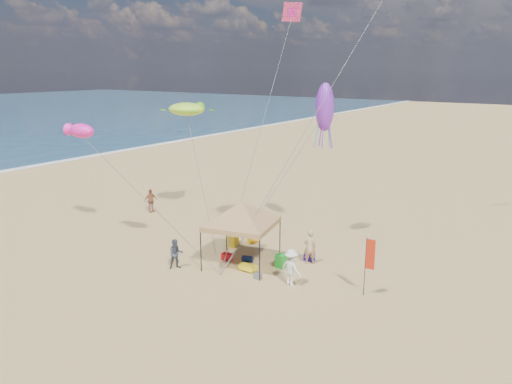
# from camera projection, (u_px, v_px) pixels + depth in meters

# --- Properties ---
(ground) EXTENTS (280.00, 280.00, 0.00)m
(ground) POSITION_uv_depth(u_px,v_px,m) (222.00, 282.00, 24.13)
(ground) COLOR tan
(ground) RESTS_ON ground
(canopy_tent) EXTENTS (6.40, 6.40, 4.07)m
(canopy_tent) POSITION_uv_depth(u_px,v_px,m) (241.00, 204.00, 25.47)
(canopy_tent) COLOR black
(canopy_tent) RESTS_ON ground
(feather_flag) EXTENTS (0.44, 0.07, 2.87)m
(feather_flag) POSITION_uv_depth(u_px,v_px,m) (369.00, 258.00, 22.15)
(feather_flag) COLOR black
(feather_flag) RESTS_ON ground
(cooler_red) EXTENTS (0.54, 0.38, 0.38)m
(cooler_red) POSITION_uv_depth(u_px,v_px,m) (227.00, 257.00, 26.85)
(cooler_red) COLOR red
(cooler_red) RESTS_ON ground
(cooler_blue) EXTENTS (0.54, 0.38, 0.38)m
(cooler_blue) POSITION_uv_depth(u_px,v_px,m) (309.00, 257.00, 26.75)
(cooler_blue) COLOR #211294
(cooler_blue) RESTS_ON ground
(bag_navy) EXTENTS (0.69, 0.54, 0.36)m
(bag_navy) POSITION_uv_depth(u_px,v_px,m) (248.00, 259.00, 26.56)
(bag_navy) COLOR #0D1C3D
(bag_navy) RESTS_ON ground
(bag_orange) EXTENTS (0.54, 0.69, 0.36)m
(bag_orange) POSITION_uv_depth(u_px,v_px,m) (253.00, 240.00, 29.42)
(bag_orange) COLOR #FFB40E
(bag_orange) RESTS_ON ground
(chair_green) EXTENTS (0.50, 0.50, 0.70)m
(chair_green) POSITION_uv_depth(u_px,v_px,m) (281.00, 261.00, 25.85)
(chair_green) COLOR #1B9525
(chair_green) RESTS_ON ground
(chair_yellow) EXTENTS (0.50, 0.50, 0.70)m
(chair_yellow) POSITION_uv_depth(u_px,v_px,m) (233.00, 241.00, 28.78)
(chair_yellow) COLOR gold
(chair_yellow) RESTS_ON ground
(crate_grey) EXTENTS (0.34, 0.30, 0.28)m
(crate_grey) POSITION_uv_depth(u_px,v_px,m) (258.00, 276.00, 24.46)
(crate_grey) COLOR slate
(crate_grey) RESTS_ON ground
(beach_cart) EXTENTS (0.90, 0.50, 0.24)m
(beach_cart) POSITION_uv_depth(u_px,v_px,m) (248.00, 267.00, 25.38)
(beach_cart) COLOR yellow
(beach_cart) RESTS_ON ground
(person_near_a) EXTENTS (0.83, 0.82, 1.93)m
(person_near_a) POSITION_uv_depth(u_px,v_px,m) (310.00, 247.00, 26.17)
(person_near_a) COLOR tan
(person_near_a) RESTS_ON ground
(person_near_b) EXTENTS (0.96, 1.00, 1.63)m
(person_near_b) POSITION_uv_depth(u_px,v_px,m) (176.00, 254.00, 25.55)
(person_near_b) COLOR #38414D
(person_near_b) RESTS_ON ground
(person_near_c) EXTENTS (1.32, 0.93, 1.86)m
(person_near_c) POSITION_uv_depth(u_px,v_px,m) (291.00, 268.00, 23.53)
(person_near_c) COLOR white
(person_near_c) RESTS_ON ground
(person_far_a) EXTENTS (0.66, 1.10, 1.76)m
(person_far_a) POSITION_uv_depth(u_px,v_px,m) (151.00, 201.00, 35.61)
(person_far_a) COLOR #A45D3F
(person_far_a) RESTS_ON ground
(turtle_kite) EXTENTS (3.04, 2.64, 0.88)m
(turtle_kite) POSITION_uv_depth(u_px,v_px,m) (186.00, 109.00, 32.40)
(turtle_kite) COLOR #A6EC2E
(turtle_kite) RESTS_ON ground
(fish_kite) EXTENTS (2.17, 1.36, 0.90)m
(fish_kite) POSITION_uv_depth(u_px,v_px,m) (82.00, 131.00, 29.40)
(fish_kite) COLOR #FF21AE
(fish_kite) RESTS_ON ground
(squid_kite) EXTENTS (1.33, 1.33, 2.86)m
(squid_kite) POSITION_uv_depth(u_px,v_px,m) (325.00, 107.00, 28.47)
(squid_kite) COLOR purple
(squid_kite) RESTS_ON ground
(stunt_kite_pink) EXTENTS (1.39, 1.43, 1.27)m
(stunt_kite_pink) POSITION_uv_depth(u_px,v_px,m) (292.00, 12.00, 35.05)
(stunt_kite_pink) COLOR #FF3B84
(stunt_kite_pink) RESTS_ON ground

